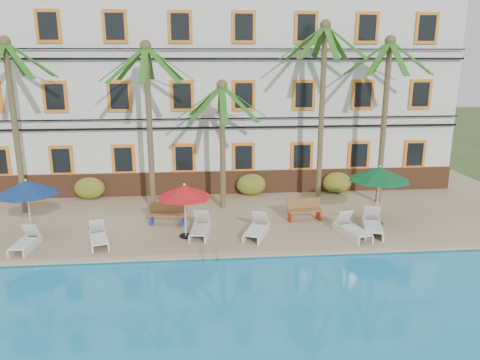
{
  "coord_description": "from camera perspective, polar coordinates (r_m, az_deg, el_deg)",
  "views": [
    {
      "loc": [
        -0.68,
        -16.18,
        7.06
      ],
      "look_at": [
        0.98,
        3.0,
        2.0
      ],
      "focal_mm": 35.0,
      "sensor_mm": 36.0,
      "label": 1
    }
  ],
  "objects": [
    {
      "name": "shrub_left",
      "position": [
        24.26,
        -17.87,
        -0.96
      ],
      "size": [
        1.5,
        0.9,
        1.1
      ],
      "primitive_type": "ellipsoid",
      "color": "#275718",
      "rests_on": "pool_deck"
    },
    {
      "name": "bench_left",
      "position": [
        19.9,
        -8.87,
        -4.04
      ],
      "size": [
        1.55,
        0.69,
        0.93
      ],
      "color": "olive",
      "rests_on": "pool_deck"
    },
    {
      "name": "palm_a",
      "position": [
        22.46,
        -26.04,
        8.48
      ],
      "size": [
        4.07,
        4.07,
        7.7
      ],
      "color": "brown",
      "rests_on": "pool_deck"
    },
    {
      "name": "umbrella_green",
      "position": [
        20.01,
        16.64,
        0.7
      ],
      "size": [
        2.55,
        2.55,
        2.55
      ],
      "color": "black",
      "rests_on": "pool_deck"
    },
    {
      "name": "hotel_building",
      "position": [
        26.23,
        -3.5,
        11.01
      ],
      "size": [
        25.4,
        6.44,
        10.22
      ],
      "color": "silver",
      "rests_on": "pool_deck"
    },
    {
      "name": "ground",
      "position": [
        17.67,
        -2.34,
        -8.84
      ],
      "size": [
        100.0,
        100.0,
        0.0
      ],
      "primitive_type": "plane",
      "color": "#384C23",
      "rests_on": "ground"
    },
    {
      "name": "lounger_e",
      "position": [
        18.96,
        13.46,
        -5.81
      ],
      "size": [
        1.13,
        2.0,
        0.89
      ],
      "color": "silver",
      "rests_on": "pool_deck"
    },
    {
      "name": "palm_d",
      "position": [
        22.08,
        10.04,
        10.77
      ],
      "size": [
        4.07,
        4.07,
        8.45
      ],
      "color": "brown",
      "rests_on": "pool_deck"
    },
    {
      "name": "lounger_b",
      "position": [
        18.47,
        -16.88,
        -6.7
      ],
      "size": [
        1.06,
        1.83,
        0.82
      ],
      "color": "silver",
      "rests_on": "pool_deck"
    },
    {
      "name": "palm_e",
      "position": [
        22.81,
        17.35,
        9.49
      ],
      "size": [
        4.07,
        4.07,
        7.79
      ],
      "color": "brown",
      "rests_on": "pool_deck"
    },
    {
      "name": "lounger_a",
      "position": [
        19.0,
        -24.67,
        -6.87
      ],
      "size": [
        0.71,
        1.71,
        0.79
      ],
      "color": "silver",
      "rests_on": "pool_deck"
    },
    {
      "name": "lounger_c",
      "position": [
        18.65,
        -4.88,
        -5.83
      ],
      "size": [
        0.89,
        1.9,
        0.87
      ],
      "color": "silver",
      "rests_on": "pool_deck"
    },
    {
      "name": "pool_deck",
      "position": [
        22.3,
        -2.94,
        -3.41
      ],
      "size": [
        30.0,
        12.0,
        0.25
      ],
      "primitive_type": "cube",
      "color": "tan",
      "rests_on": "ground"
    },
    {
      "name": "bench_right",
      "position": [
        20.37,
        7.82,
        -3.56
      ],
      "size": [
        1.55,
        0.67,
        0.93
      ],
      "color": "olive",
      "rests_on": "pool_deck"
    },
    {
      "name": "shrub_right",
      "position": [
        24.64,
        11.72,
        -0.31
      ],
      "size": [
        1.5,
        0.9,
        1.1
      ],
      "primitive_type": "ellipsoid",
      "color": "#275718",
      "rests_on": "pool_deck"
    },
    {
      "name": "palm_c",
      "position": [
        21.12,
        -2.16,
        6.67
      ],
      "size": [
        4.07,
        4.07,
        5.88
      ],
      "color": "brown",
      "rests_on": "pool_deck"
    },
    {
      "name": "lounger_f",
      "position": [
        19.56,
        15.84,
        -5.28
      ],
      "size": [
        1.23,
        2.11,
        0.94
      ],
      "color": "silver",
      "rests_on": "pool_deck"
    },
    {
      "name": "pool_ladder",
      "position": [
        16.64,
        -3.36,
        -9.46
      ],
      "size": [
        0.54,
        0.74,
        0.74
      ],
      "color": "silver",
      "rests_on": "ground"
    },
    {
      "name": "shrub_mid",
      "position": [
        23.76,
        1.38,
        -0.55
      ],
      "size": [
        1.5,
        0.9,
        1.1
      ],
      "primitive_type": "ellipsoid",
      "color": "#275718",
      "rests_on": "pool_deck"
    },
    {
      "name": "pool_coping",
      "position": [
        16.73,
        -2.21,
        -9.19
      ],
      "size": [
        30.0,
        0.35,
        0.06
      ],
      "primitive_type": "cube",
      "color": "tan",
      "rests_on": "pool_deck"
    },
    {
      "name": "palm_b",
      "position": [
        20.93,
        -11.11,
        9.06
      ],
      "size": [
        4.07,
        4.07,
        7.53
      ],
      "color": "brown",
      "rests_on": "pool_deck"
    },
    {
      "name": "umbrella_blue",
      "position": [
        19.47,
        -24.59,
        -0.88
      ],
      "size": [
        2.37,
        2.37,
        2.37
      ],
      "color": "black",
      "rests_on": "pool_deck"
    },
    {
      "name": "lounger_d",
      "position": [
        18.47,
        2.04,
        -5.98
      ],
      "size": [
        1.27,
        1.94,
        0.87
      ],
      "color": "silver",
      "rests_on": "pool_deck"
    },
    {
      "name": "umbrella_red",
      "position": [
        17.97,
        -6.78,
        -1.4
      ],
      "size": [
        2.17,
        2.17,
        2.17
      ],
      "color": "black",
      "rests_on": "pool_deck"
    }
  ]
}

